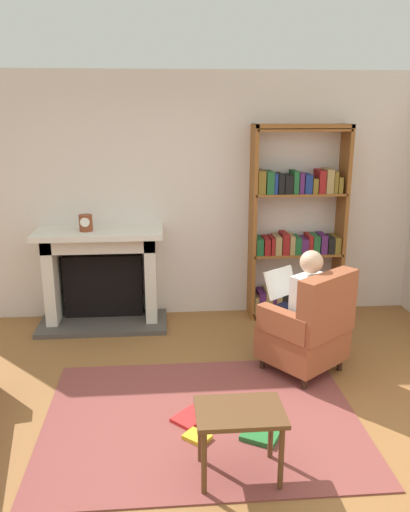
{
  "coord_description": "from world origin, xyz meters",
  "views": [
    {
      "loc": [
        -0.26,
        -3.18,
        2.3
      ],
      "look_at": [
        0.1,
        1.2,
        1.05
      ],
      "focal_mm": 36.32,
      "sensor_mm": 36.0,
      "label": 1
    }
  ],
  "objects_px": {
    "fireplace": "(102,273)",
    "mantel_clock": "(86,223)",
    "armchair_reading": "(309,329)",
    "seated_reader": "(300,305)",
    "bookshelf": "(297,231)",
    "side_table": "(240,421)"
  },
  "relations": [
    {
      "from": "bookshelf",
      "to": "mantel_clock",
      "type": "bearing_deg",
      "value": -176.6
    },
    {
      "from": "fireplace",
      "to": "bookshelf",
      "type": "height_order",
      "value": "bookshelf"
    },
    {
      "from": "mantel_clock",
      "to": "side_table",
      "type": "bearing_deg",
      "value": -63.69
    },
    {
      "from": "fireplace",
      "to": "mantel_clock",
      "type": "distance_m",
      "value": 0.61
    },
    {
      "from": "armchair_reading",
      "to": "mantel_clock",
      "type": "bearing_deg",
      "value": -67.57
    },
    {
      "from": "seated_reader",
      "to": "side_table",
      "type": "xyz_separation_m",
      "value": [
        -0.74,
        -1.41,
        -0.21
      ]
    },
    {
      "from": "fireplace",
      "to": "side_table",
      "type": "height_order",
      "value": "fireplace"
    },
    {
      "from": "armchair_reading",
      "to": "seated_reader",
      "type": "relative_size",
      "value": 0.85
    },
    {
      "from": "fireplace",
      "to": "seated_reader",
      "type": "xyz_separation_m",
      "value": [
        1.88,
        -1.24,
        0.05
      ]
    },
    {
      "from": "mantel_clock",
      "to": "side_table",
      "type": "distance_m",
      "value": 2.94
    },
    {
      "from": "bookshelf",
      "to": "seated_reader",
      "type": "height_order",
      "value": "bookshelf"
    },
    {
      "from": "fireplace",
      "to": "armchair_reading",
      "type": "xyz_separation_m",
      "value": [
        1.95,
        -1.34,
        -0.14
      ]
    },
    {
      "from": "mantel_clock",
      "to": "armchair_reading",
      "type": "relative_size",
      "value": 0.18
    },
    {
      "from": "mantel_clock",
      "to": "seated_reader",
      "type": "relative_size",
      "value": 0.15
    },
    {
      "from": "seated_reader",
      "to": "side_table",
      "type": "distance_m",
      "value": 1.61
    },
    {
      "from": "bookshelf",
      "to": "armchair_reading",
      "type": "height_order",
      "value": "bookshelf"
    },
    {
      "from": "armchair_reading",
      "to": "fireplace",
      "type": "bearing_deg",
      "value": -71.22
    },
    {
      "from": "seated_reader",
      "to": "side_table",
      "type": "height_order",
      "value": "seated_reader"
    },
    {
      "from": "mantel_clock",
      "to": "armchair_reading",
      "type": "bearing_deg",
      "value": -30.79
    },
    {
      "from": "armchair_reading",
      "to": "bookshelf",
      "type": "bearing_deg",
      "value": -135.57
    },
    {
      "from": "bookshelf",
      "to": "armchair_reading",
      "type": "bearing_deg",
      "value": -98.79
    },
    {
      "from": "fireplace",
      "to": "mantel_clock",
      "type": "height_order",
      "value": "mantel_clock"
    }
  ]
}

